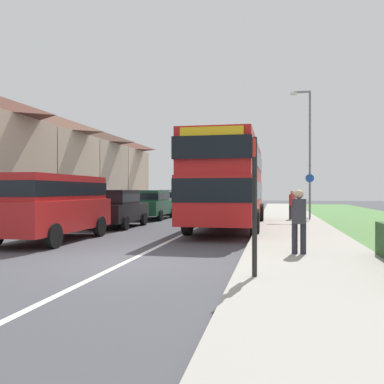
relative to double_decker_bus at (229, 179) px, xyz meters
name	(u,v)px	position (x,y,z in m)	size (l,w,h in m)	color
ground_plane	(127,262)	(-1.43, -8.79, -2.14)	(120.00, 120.00, 0.00)	#424247
lane_marking_centre	(193,229)	(-1.43, -0.79, -2.14)	(0.14, 60.00, 0.01)	silver
pavement_near_side	(298,235)	(2.77, -2.79, -2.08)	(3.20, 68.00, 0.12)	#9E998E
double_decker_bus	(229,179)	(0.00, 0.00, 0.00)	(2.80, 10.52, 3.70)	red
parked_van_red	(52,202)	(-5.18, -5.60, -0.86)	(2.11, 5.06, 2.15)	#B21E1E
parked_car_black	(116,207)	(-5.03, -0.51, -1.22)	(1.96, 4.01, 1.68)	black
parked_car_dark_green	(152,203)	(-4.99, 4.86, -1.23)	(1.92, 4.35, 1.67)	#19472D
parked_car_silver	(175,201)	(-4.90, 10.23, -1.21)	(1.89, 4.53, 1.70)	#B7B7BC
pedestrian_at_stop	(299,218)	(2.50, -7.61, -1.17)	(0.34, 0.34, 1.67)	#23232D
pedestrian_walking_away	(292,203)	(2.87, 4.50, -1.17)	(0.34, 0.34, 1.67)	#23232D
bus_stop_sign	(255,197)	(1.57, -10.43, -0.60)	(0.09, 0.52, 2.60)	black
cycle_route_sign	(310,195)	(3.77, 4.52, -0.71)	(0.44, 0.08, 2.52)	slate
street_lamp_mid	(308,146)	(3.81, 6.24, 2.06)	(1.14, 0.20, 7.30)	slate
house_terrace_far_side	(50,163)	(-14.13, 9.51, 1.49)	(7.77, 23.23, 7.27)	#C1A88E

